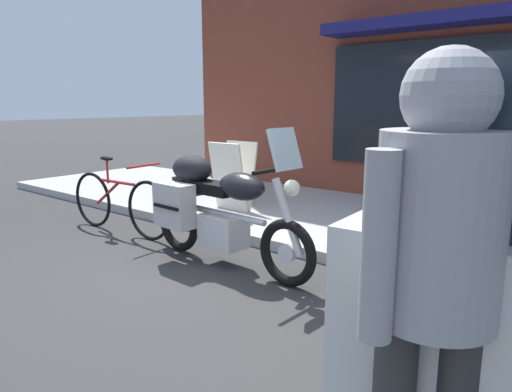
{
  "coord_description": "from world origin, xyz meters",
  "views": [
    {
      "loc": [
        2.94,
        -2.83,
        1.59
      ],
      "look_at": [
        0.15,
        0.59,
        0.7
      ],
      "focal_mm": 32.84,
      "sensor_mm": 36.0,
      "label": 1
    }
  ],
  "objects_px": {
    "touring_motorcycle": "(215,206)",
    "parked_bicycle": "(119,202)",
    "sandwich_board_sign": "(233,176)",
    "pedestrian_walking": "(436,262)"
  },
  "relations": [
    {
      "from": "touring_motorcycle",
      "to": "parked_bicycle",
      "type": "height_order",
      "value": "touring_motorcycle"
    },
    {
      "from": "touring_motorcycle",
      "to": "parked_bicycle",
      "type": "xyz_separation_m",
      "value": [
        -1.71,
        0.08,
        -0.21
      ]
    },
    {
      "from": "parked_bicycle",
      "to": "sandwich_board_sign",
      "type": "xyz_separation_m",
      "value": [
        0.58,
        1.45,
        0.21
      ]
    },
    {
      "from": "sandwich_board_sign",
      "to": "touring_motorcycle",
      "type": "bearing_deg",
      "value": -53.68
    },
    {
      "from": "parked_bicycle",
      "to": "sandwich_board_sign",
      "type": "height_order",
      "value": "sandwich_board_sign"
    },
    {
      "from": "parked_bicycle",
      "to": "sandwich_board_sign",
      "type": "relative_size",
      "value": 1.9
    },
    {
      "from": "touring_motorcycle",
      "to": "parked_bicycle",
      "type": "relative_size",
      "value": 1.18
    },
    {
      "from": "touring_motorcycle",
      "to": "parked_bicycle",
      "type": "bearing_deg",
      "value": 177.26
    },
    {
      "from": "sandwich_board_sign",
      "to": "pedestrian_walking",
      "type": "bearing_deg",
      "value": -41.06
    },
    {
      "from": "pedestrian_walking",
      "to": "sandwich_board_sign",
      "type": "relative_size",
      "value": 1.87
    }
  ]
}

